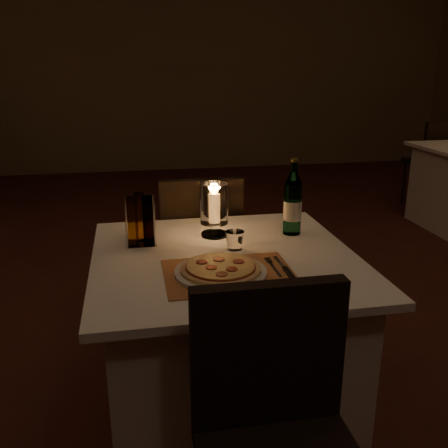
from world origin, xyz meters
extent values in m
cube|color=#4C2018|center=(0.00, 0.00, -0.01)|extent=(8.00, 10.00, 0.02)
cube|color=#88714F|center=(0.00, 5.01, 1.50)|extent=(8.00, 0.02, 3.00)
cube|color=white|center=(-0.22, -0.28, 0.35)|extent=(0.88, 0.88, 0.71)
cube|color=white|center=(-0.22, -0.28, 0.72)|extent=(1.00, 1.00, 0.03)
cube|color=black|center=(-0.22, -0.90, 0.69)|extent=(0.42, 0.05, 0.42)
cube|color=black|center=(-0.22, 0.52, 0.46)|extent=(0.42, 0.42, 0.05)
cube|color=black|center=(-0.22, 0.33, 0.69)|extent=(0.42, 0.05, 0.42)
cylinder|color=black|center=(-0.05, 0.69, 0.22)|extent=(0.03, 0.03, 0.44)
cylinder|color=black|center=(-0.39, 0.69, 0.22)|extent=(0.03, 0.03, 0.44)
cylinder|color=black|center=(-0.05, 0.35, 0.22)|extent=(0.03, 0.03, 0.44)
cylinder|color=black|center=(-0.39, 0.35, 0.22)|extent=(0.03, 0.03, 0.44)
cube|color=#B76F3F|center=(-0.24, -0.46, 0.74)|extent=(0.45, 0.34, 0.00)
cylinder|color=white|center=(-0.27, -0.46, 0.75)|extent=(0.32, 0.32, 0.01)
cylinder|color=#D8B77F|center=(-0.27, -0.46, 0.76)|extent=(0.28, 0.28, 0.01)
cylinder|color=maroon|center=(-0.27, -0.46, 0.77)|extent=(0.24, 0.24, 0.00)
cylinder|color=#EACC7F|center=(-0.27, -0.46, 0.77)|extent=(0.24, 0.24, 0.00)
cylinder|color=maroon|center=(-0.20, -0.44, 0.78)|extent=(0.04, 0.04, 0.00)
cylinder|color=maroon|center=(-0.27, -0.41, 0.78)|extent=(0.04, 0.04, 0.00)
cylinder|color=maroon|center=(-0.33, -0.42, 0.78)|extent=(0.04, 0.04, 0.00)
cylinder|color=maroon|center=(-0.31, -0.48, 0.78)|extent=(0.04, 0.04, 0.00)
cylinder|color=maroon|center=(-0.28, -0.54, 0.78)|extent=(0.04, 0.04, 0.00)
cylinder|color=maroon|center=(-0.24, -0.50, 0.78)|extent=(0.04, 0.04, 0.00)
cube|color=silver|center=(-0.08, -0.46, 0.75)|extent=(0.01, 0.14, 0.00)
cube|color=silver|center=(-0.08, -0.38, 0.75)|extent=(0.02, 0.05, 0.00)
cube|color=black|center=(-0.04, -0.51, 0.75)|extent=(0.02, 0.10, 0.01)
cube|color=silver|center=(-0.04, -0.40, 0.75)|extent=(0.01, 0.12, 0.00)
cylinder|color=#559E6A|center=(0.11, -0.08, 0.85)|extent=(0.08, 0.08, 0.22)
cylinder|color=#559E6A|center=(0.11, -0.08, 1.03)|extent=(0.03, 0.03, 0.04)
cylinder|color=gold|center=(0.11, -0.08, 1.06)|extent=(0.03, 0.03, 0.01)
cylinder|color=silver|center=(0.11, -0.08, 0.84)|extent=(0.08, 0.08, 0.08)
cylinder|color=white|center=(-0.22, -0.04, 0.75)|extent=(0.11, 0.11, 0.01)
cylinder|color=white|center=(-0.22, -0.04, 0.77)|extent=(0.02, 0.02, 0.05)
cylinder|color=white|center=(-0.22, -0.04, 0.88)|extent=(0.12, 0.12, 0.17)
cylinder|color=white|center=(-0.22, -0.04, 0.86)|extent=(0.03, 0.03, 0.12)
ellipsoid|color=orange|center=(-0.22, -0.04, 0.94)|extent=(0.02, 0.02, 0.03)
cube|color=white|center=(-0.53, -0.09, 0.74)|extent=(0.12, 0.12, 0.01)
cylinder|color=white|center=(-0.59, -0.15, 0.84)|extent=(0.01, 0.01, 0.18)
cylinder|color=white|center=(-0.48, -0.15, 0.84)|extent=(0.01, 0.01, 0.18)
cylinder|color=white|center=(-0.59, -0.04, 0.84)|extent=(0.01, 0.01, 0.18)
cylinder|color=white|center=(-0.48, -0.04, 0.84)|extent=(0.01, 0.01, 0.18)
cube|color=#BF8C33|center=(-0.56, -0.12, 0.85)|extent=(0.04, 0.04, 0.20)
cube|color=#3F1E14|center=(-0.50, -0.12, 0.85)|extent=(0.04, 0.04, 0.20)
cube|color=#BF8C33|center=(-0.53, -0.06, 0.85)|extent=(0.04, 0.04, 0.20)
cube|color=black|center=(2.50, 2.59, 0.46)|extent=(0.42, 0.42, 0.05)
cube|color=black|center=(2.50, 2.40, 0.69)|extent=(0.42, 0.05, 0.42)
cylinder|color=black|center=(2.67, 2.76, 0.22)|extent=(0.03, 0.03, 0.44)
cylinder|color=black|center=(2.33, 2.76, 0.22)|extent=(0.03, 0.03, 0.44)
cylinder|color=black|center=(2.33, 2.42, 0.22)|extent=(0.03, 0.03, 0.44)
camera|label=1|loc=(-0.56, -2.02, 1.44)|focal=40.00mm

